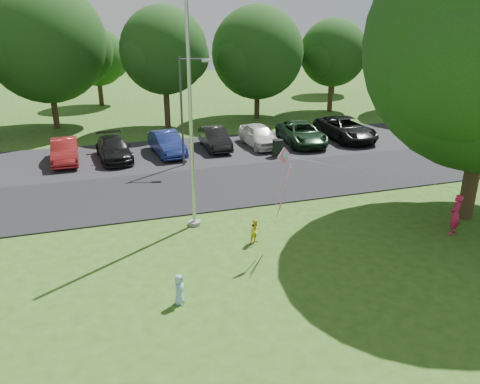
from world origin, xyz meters
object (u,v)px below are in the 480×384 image
object	(u,v)px
flagpole	(191,124)
child_yellow	(256,231)
street_lamp	(186,102)
kite	(289,169)
trash_can	(278,148)
woman	(455,215)
child_blue	(179,289)

from	to	relation	value
flagpole	child_yellow	bearing A→B (deg)	-51.17
street_lamp	child_yellow	bearing A→B (deg)	-73.49
kite	trash_can	bearing A→B (deg)	46.27
street_lamp	kite	xyz separation A→B (m)	(1.33, -10.97, -0.53)
street_lamp	child_yellow	world-z (taller)	street_lamp
child_yellow	kite	xyz separation A→B (m)	(0.90, -0.76, 2.58)
woman	kite	xyz separation A→B (m)	(-6.66, 0.85, 2.24)
child_yellow	child_blue	bearing A→B (deg)	-161.38
flagpole	trash_can	xyz separation A→B (m)	(6.85, 8.00, -3.63)
child_yellow	kite	distance (m)	2.84
street_lamp	trash_can	world-z (taller)	street_lamp
street_lamp	trash_can	size ratio (longest dim) A/B	5.64
flagpole	street_lamp	bearing A→B (deg)	80.06
woman	child_yellow	world-z (taller)	woman
street_lamp	child_blue	size ratio (longest dim) A/B	6.31
trash_can	woman	distance (m)	12.15
street_lamp	woman	world-z (taller)	street_lamp
flagpole	street_lamp	size ratio (longest dim) A/B	1.67
trash_can	street_lamp	bearing A→B (deg)	-179.39
flagpole	kite	world-z (taller)	flagpole
flagpole	kite	distance (m)	4.22
child_blue	trash_can	bearing A→B (deg)	-1.07
woman	street_lamp	bearing A→B (deg)	-85.09
flagpole	child_blue	xyz separation A→B (m)	(-1.62, -5.29, -3.69)
child_yellow	child_blue	distance (m)	4.59
trash_can	child_yellow	bearing A→B (deg)	-116.09
trash_can	woman	world-z (taller)	woman
flagpole	woman	distance (m)	10.69
street_lamp	child_blue	distance (m)	13.93
trash_can	woman	bearing A→B (deg)	-77.99
woman	child_yellow	size ratio (longest dim) A/B	1.70
trash_can	kite	bearing A→B (deg)	-110.53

